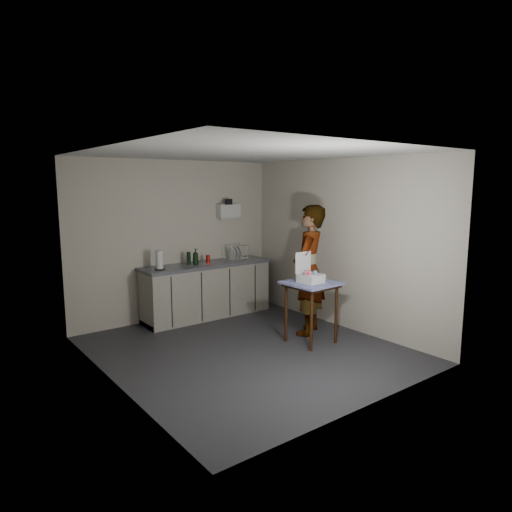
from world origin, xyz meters
TOP-DOWN VIEW (x-y plane):
  - ground at (0.00, 0.00)m, footprint 4.00×4.00m
  - wall_back at (0.00, 1.99)m, footprint 3.60×0.02m
  - wall_right at (1.79, 0.00)m, footprint 0.02×4.00m
  - wall_left at (-1.79, 0.00)m, footprint 0.02×4.00m
  - ceiling at (0.00, 0.00)m, footprint 3.60×4.00m
  - kitchen_counter at (0.40, 1.70)m, footprint 2.24×0.62m
  - wall_shelf at (1.00, 1.92)m, footprint 0.42×0.18m
  - side_table at (0.89, -0.29)m, footprint 0.69×0.69m
  - standing_man at (1.14, 0.03)m, footprint 0.84×0.76m
  - soap_bottle at (0.20, 1.70)m, footprint 0.13×0.13m
  - soda_can at (0.45, 1.73)m, footprint 0.07×0.07m
  - dark_bottle at (0.11, 1.76)m, footprint 0.06×0.06m
  - paper_towel at (-0.47, 1.65)m, footprint 0.17×0.17m
  - dish_rack at (1.03, 1.75)m, footprint 0.37×0.28m
  - bakery_box at (0.85, -0.29)m, footprint 0.30×0.31m

SIDE VIEW (x-z plane):
  - ground at x=0.00m, z-range 0.00..0.00m
  - kitchen_counter at x=0.40m, z-range -0.03..0.88m
  - side_table at x=0.89m, z-range 0.32..1.19m
  - standing_man at x=1.14m, z-range 0.00..1.92m
  - bakery_box at x=0.85m, z-range 0.75..1.17m
  - dish_rack at x=1.03m, z-range 0.84..1.10m
  - soda_can at x=0.45m, z-range 0.91..1.04m
  - dark_bottle at x=0.11m, z-range 0.91..1.12m
  - soap_bottle at x=0.20m, z-range 0.91..1.17m
  - paper_towel at x=-0.47m, z-range 0.90..1.20m
  - wall_back at x=0.00m, z-range 0.00..2.60m
  - wall_right at x=1.79m, z-range 0.00..2.60m
  - wall_left at x=-1.79m, z-range 0.00..2.60m
  - wall_shelf at x=1.00m, z-range 1.56..1.93m
  - ceiling at x=0.00m, z-range 2.59..2.60m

